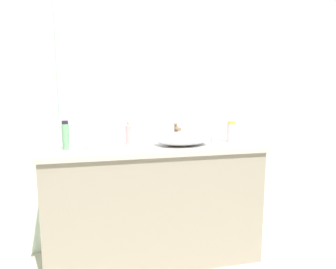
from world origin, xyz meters
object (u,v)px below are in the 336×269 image
(sink_basin, at_px, (182,139))
(soap_dispenser, at_px, (129,134))
(lotion_bottle, at_px, (66,135))
(tissue_box, at_px, (98,139))
(candle_jar, at_px, (214,140))
(perfume_bottle, at_px, (231,132))

(sink_basin, distance_m, soap_dispenser, 0.40)
(soap_dispenser, bearing_deg, lotion_bottle, -168.68)
(lotion_bottle, relative_size, tissue_box, 1.22)
(sink_basin, xyz_separation_m, candle_jar, (0.27, 0.04, -0.03))
(sink_basin, bearing_deg, tissue_box, 178.95)
(sink_basin, height_order, soap_dispenser, soap_dispenser)
(perfume_bottle, xyz_separation_m, candle_jar, (-0.14, -0.01, -0.06))
(perfume_bottle, bearing_deg, tissue_box, -177.89)
(sink_basin, xyz_separation_m, soap_dispenser, (-0.39, 0.11, 0.03))
(lotion_bottle, bearing_deg, tissue_box, -2.15)
(soap_dispenser, bearing_deg, candle_jar, -5.48)
(sink_basin, xyz_separation_m, perfume_bottle, (0.42, 0.05, 0.03))
(perfume_bottle, relative_size, candle_jar, 2.75)
(tissue_box, bearing_deg, lotion_bottle, 177.85)
(lotion_bottle, xyz_separation_m, perfume_bottle, (1.24, 0.03, -0.02))
(sink_basin, bearing_deg, lotion_bottle, 178.67)
(soap_dispenser, xyz_separation_m, perfume_bottle, (0.80, -0.06, -0.00))
(soap_dispenser, distance_m, tissue_box, 0.24)
(perfume_bottle, height_order, candle_jar, perfume_bottle)
(candle_jar, bearing_deg, soap_dispenser, 174.52)
(soap_dispenser, height_order, perfume_bottle, soap_dispenser)
(sink_basin, distance_m, candle_jar, 0.28)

